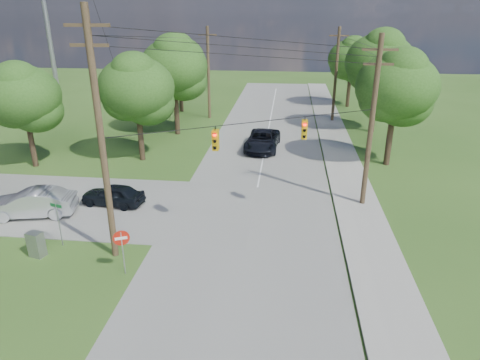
# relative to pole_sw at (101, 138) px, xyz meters

# --- Properties ---
(ground) EXTENTS (140.00, 140.00, 0.00)m
(ground) POSITION_rel_pole_sw_xyz_m (4.60, -0.40, -6.23)
(ground) COLOR #30551C
(ground) RESTS_ON ground
(main_road) EXTENTS (10.00, 100.00, 0.03)m
(main_road) POSITION_rel_pole_sw_xyz_m (6.60, 4.60, -6.21)
(main_road) COLOR gray
(main_road) RESTS_ON ground
(sidewalk_east) EXTENTS (2.60, 100.00, 0.12)m
(sidewalk_east) POSITION_rel_pole_sw_xyz_m (13.30, 4.60, -6.17)
(sidewalk_east) COLOR #A19E97
(sidewalk_east) RESTS_ON ground
(pole_sw) EXTENTS (2.00, 0.32, 12.00)m
(pole_sw) POSITION_rel_pole_sw_xyz_m (0.00, 0.00, 0.00)
(pole_sw) COLOR brown
(pole_sw) RESTS_ON ground
(pole_ne) EXTENTS (2.00, 0.32, 10.50)m
(pole_ne) POSITION_rel_pole_sw_xyz_m (13.50, 7.60, -0.76)
(pole_ne) COLOR brown
(pole_ne) RESTS_ON ground
(pole_north_e) EXTENTS (2.00, 0.32, 10.00)m
(pole_north_e) POSITION_rel_pole_sw_xyz_m (13.50, 29.60, -1.10)
(pole_north_e) COLOR brown
(pole_north_e) RESTS_ON ground
(pole_north_w) EXTENTS (2.00, 0.32, 10.00)m
(pole_north_w) POSITION_rel_pole_sw_xyz_m (-0.40, 29.60, -1.10)
(pole_north_w) COLOR brown
(pole_north_w) RESTS_ON ground
(power_lines) EXTENTS (13.93, 29.62, 4.93)m
(power_lines) POSITION_rel_pole_sw_xyz_m (6.10, 11.14, 2.93)
(power_lines) COLOR black
(power_lines) RESTS_ON ground
(traffic_signals) EXTENTS (4.91, 3.27, 1.05)m
(traffic_signals) POSITION_rel_pole_sw_xyz_m (7.15, 4.03, -0.73)
(traffic_signals) COLOR gold
(traffic_signals) RESTS_ON ground
(tree_w_near) EXTENTS (6.00, 6.00, 8.40)m
(tree_w_near) POSITION_rel_pole_sw_xyz_m (-3.40, 14.60, -0.30)
(tree_w_near) COLOR #432F21
(tree_w_near) RESTS_ON ground
(tree_w_mid) EXTENTS (6.40, 6.40, 9.22)m
(tree_w_mid) POSITION_rel_pole_sw_xyz_m (-2.40, 22.60, 0.35)
(tree_w_mid) COLOR #432F21
(tree_w_mid) RESTS_ON ground
(tree_w_far) EXTENTS (6.00, 6.00, 8.73)m
(tree_w_far) POSITION_rel_pole_sw_xyz_m (-4.40, 32.60, 0.02)
(tree_w_far) COLOR #432F21
(tree_w_far) RESTS_ON ground
(tree_e_near) EXTENTS (6.20, 6.20, 8.81)m
(tree_e_near) POSITION_rel_pole_sw_xyz_m (16.60, 15.60, 0.02)
(tree_e_near) COLOR #432F21
(tree_e_near) RESTS_ON ground
(tree_e_mid) EXTENTS (6.60, 6.60, 9.64)m
(tree_e_mid) POSITION_rel_pole_sw_xyz_m (17.10, 25.60, 0.68)
(tree_e_mid) COLOR #432F21
(tree_e_mid) RESTS_ON ground
(tree_e_far) EXTENTS (5.80, 5.80, 8.32)m
(tree_e_far) POSITION_rel_pole_sw_xyz_m (16.10, 37.60, -0.31)
(tree_e_far) COLOR #432F21
(tree_e_far) RESTS_ON ground
(tree_cross_n) EXTENTS (5.60, 5.60, 7.91)m
(tree_cross_n) POSITION_rel_pole_sw_xyz_m (-11.40, 12.10, -0.63)
(tree_cross_n) COLOR #432F21
(tree_cross_n) RESTS_ON ground
(car_cross_dark) EXTENTS (4.16, 2.08, 1.36)m
(car_cross_dark) POSITION_rel_pole_sw_xyz_m (-2.37, 5.75, -5.51)
(car_cross_dark) COLOR black
(car_cross_dark) RESTS_ON cross_road
(car_cross_silver) EXTENTS (5.34, 2.84, 1.67)m
(car_cross_silver) POSITION_rel_pole_sw_xyz_m (-6.60, 3.68, -5.36)
(car_cross_silver) COLOR #ADAFB4
(car_cross_silver) RESTS_ON cross_road
(car_main_north) EXTENTS (3.14, 6.10, 1.65)m
(car_main_north) POSITION_rel_pole_sw_xyz_m (6.39, 18.43, -5.38)
(car_main_north) COLOR black
(car_main_north) RESTS_ON main_road
(control_cabinet) EXTENTS (0.86, 0.72, 1.34)m
(control_cabinet) POSITION_rel_pole_sw_xyz_m (-3.89, -0.54, -5.56)
(control_cabinet) COLOR gray
(control_cabinet) RESTS_ON ground
(do_not_enter_sign) EXTENTS (0.72, 0.34, 2.32)m
(do_not_enter_sign) POSITION_rel_pole_sw_xyz_m (1.10, -1.57, -4.53)
(do_not_enter_sign) COLOR gray
(do_not_enter_sign) RESTS_ON ground
(street_name_sign) EXTENTS (0.71, 0.22, 2.43)m
(street_name_sign) POSITION_rel_pole_sw_xyz_m (-3.17, 0.60, -4.66)
(street_name_sign) COLOR gray
(street_name_sign) RESTS_ON ground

